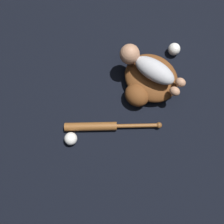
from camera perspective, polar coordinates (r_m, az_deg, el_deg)
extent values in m
plane|color=black|center=(1.30, 11.60, 6.36)|extent=(6.00, 6.00, 0.00)
ellipsoid|color=brown|center=(1.26, 10.19, 8.79)|extent=(0.39, 0.37, 0.11)
ellipsoid|color=brown|center=(1.21, 6.52, 4.43)|extent=(0.18, 0.17, 0.11)
ellipsoid|color=#B2B2B7|center=(1.17, 11.04, 10.63)|extent=(0.25, 0.17, 0.09)
sphere|color=tan|center=(1.18, 4.63, 14.81)|extent=(0.11, 0.11, 0.11)
ellipsoid|color=tan|center=(1.17, 16.05, 5.24)|extent=(0.07, 0.06, 0.05)
ellipsoid|color=tan|center=(1.20, 17.45, 7.41)|extent=(0.07, 0.06, 0.05)
cylinder|color=brown|center=(1.20, -5.56, -3.80)|extent=(0.28, 0.14, 0.05)
cylinder|color=brown|center=(1.20, 6.75, -3.56)|extent=(0.23, 0.10, 0.02)
sphere|color=brown|center=(1.22, 12.15, -3.40)|extent=(0.03, 0.03, 0.03)
sphere|color=white|center=(1.19, -10.72, -6.86)|extent=(0.07, 0.07, 0.07)
sphere|color=white|center=(1.39, 15.90, 15.50)|extent=(0.07, 0.07, 0.07)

